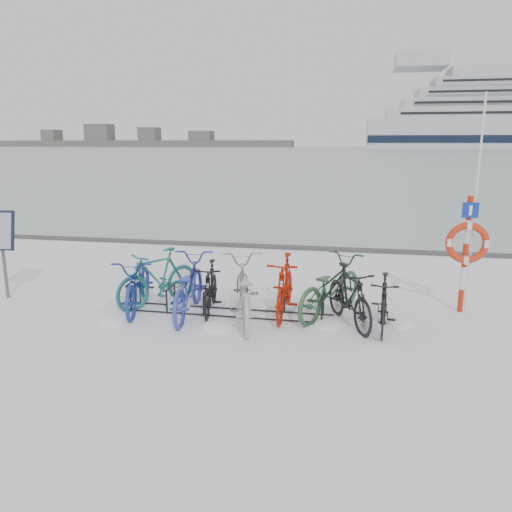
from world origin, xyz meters
TOP-DOWN VIEW (x-y plane):
  - ground at (0.00, 0.00)m, footprint 900.00×900.00m
  - ice_sheet at (0.00, 155.00)m, footprint 400.00×298.00m
  - quay_edge at (0.00, 5.90)m, footprint 400.00×0.25m
  - bike_rack at (0.00, 0.00)m, footprint 4.00×0.48m
  - info_board at (-4.65, 0.04)m, footprint 0.62×0.29m
  - lifebuoy_station at (4.34, 0.87)m, footprint 0.77×0.22m
  - shoreline at (-122.02, 260.00)m, footprint 180.00×12.00m
  - bike_0 at (-1.71, -0.01)m, footprint 1.14×2.15m
  - bike_1 at (-1.45, 0.30)m, footprint 1.49×1.87m
  - bike_2 at (-0.68, -0.16)m, footprint 0.95×2.21m
  - bike_3 at (-0.32, 0.11)m, footprint 0.69×1.67m
  - bike_4 at (0.40, -0.31)m, footprint 1.34×2.35m
  - bike_5 at (1.09, 0.16)m, footprint 0.54×1.90m
  - bike_6 at (1.91, 0.34)m, footprint 1.63×2.25m
  - bike_7 at (2.26, -0.12)m, footprint 1.21×1.84m
  - bike_8 at (2.85, -0.21)m, footprint 0.55×1.61m
  - snow_drifts at (0.21, -0.27)m, footprint 6.12×1.92m

SIDE VIEW (x-z plane):
  - ground at x=0.00m, z-range 0.00..0.00m
  - snow_drifts at x=0.21m, z-range -0.11..0.11m
  - ice_sheet at x=0.00m, z-range 0.00..0.02m
  - quay_edge at x=0.00m, z-range 0.00..0.10m
  - bike_rack at x=0.00m, z-range -0.05..0.41m
  - bike_8 at x=2.85m, z-range 0.00..0.95m
  - bike_3 at x=-0.32m, z-range 0.00..0.97m
  - bike_0 at x=-1.71m, z-range 0.00..1.07m
  - bike_7 at x=2.26m, z-range 0.00..1.08m
  - bike_6 at x=1.91m, z-range 0.00..1.12m
  - bike_2 at x=-0.68m, z-range 0.00..1.13m
  - bike_1 at x=-1.45m, z-range 0.00..1.14m
  - bike_5 at x=1.09m, z-range 0.00..1.14m
  - bike_4 at x=0.40m, z-range 0.00..1.17m
  - info_board at x=-4.65m, z-range 0.40..2.21m
  - lifebuoy_station at x=4.34m, z-range -0.65..3.33m
  - shoreline at x=-122.02m, z-range -1.96..7.54m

